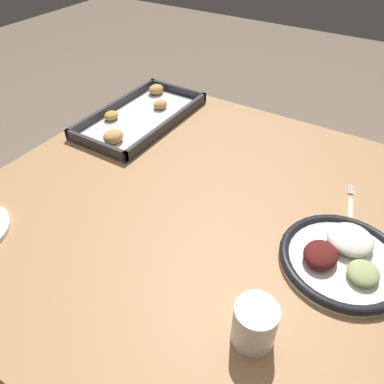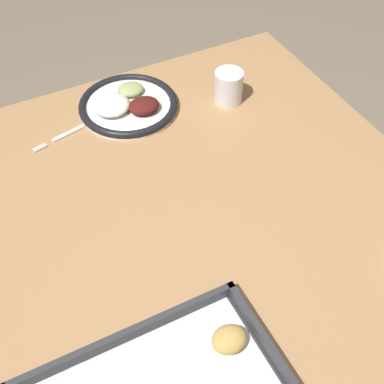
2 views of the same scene
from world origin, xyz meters
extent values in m
plane|color=#7A6B59|center=(0.00, 0.00, 0.00)|extent=(8.00, 8.00, 0.00)
cube|color=#AD7F51|center=(0.00, 0.00, 0.74)|extent=(1.02, 1.01, 0.03)
cylinder|color=#AD7F51|center=(-0.46, -0.46, 0.36)|extent=(0.06, 0.06, 0.73)
cylinder|color=white|center=(0.00, -0.36, 0.77)|extent=(0.25, 0.25, 0.01)
torus|color=black|center=(0.00, -0.36, 0.77)|extent=(0.25, 0.25, 0.02)
ellipsoid|color=white|center=(0.05, -0.35, 0.79)|extent=(0.09, 0.09, 0.03)
ellipsoid|color=#511614|center=(-0.03, -0.32, 0.79)|extent=(0.08, 0.07, 0.03)
ellipsoid|color=#9EAD6B|center=(-0.02, -0.40, 0.78)|extent=(0.07, 0.06, 0.02)
cube|color=silver|center=(0.14, -0.34, 0.76)|extent=(0.14, 0.04, 0.00)
cylinder|color=silver|center=(0.25, -0.32, 0.76)|extent=(0.03, 0.01, 0.00)
cylinder|color=silver|center=(0.24, -0.31, 0.76)|extent=(0.03, 0.01, 0.00)
cylinder|color=silver|center=(0.24, -0.31, 0.76)|extent=(0.03, 0.01, 0.00)
cylinder|color=silver|center=(0.24, -0.31, 0.76)|extent=(0.03, 0.01, 0.00)
cube|color=#333338|center=(0.25, 0.24, 0.78)|extent=(0.43, 0.01, 0.03)
cube|color=#333338|center=(0.04, 0.35, 0.78)|extent=(0.01, 0.23, 0.03)
ellipsoid|color=tan|center=(0.09, 0.33, 0.78)|extent=(0.06, 0.05, 0.03)
cylinder|color=white|center=(-0.24, -0.27, 0.80)|extent=(0.07, 0.07, 0.09)
camera|label=1|loc=(-0.57, -0.36, 1.36)|focal=35.00mm
camera|label=2|loc=(0.34, 0.68, 1.62)|focal=50.00mm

